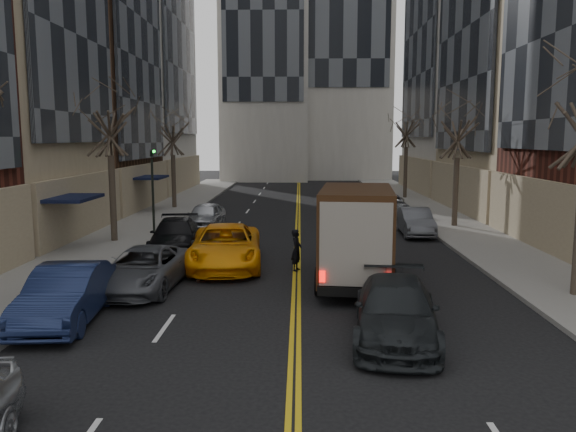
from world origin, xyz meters
The scene contains 18 objects.
sidewalk_left centered at (-9.00, 27.00, 0.07)m, with size 4.00×66.00×0.15m, color slate.
sidewalk_right centered at (9.00, 27.00, 0.07)m, with size 4.00×66.00×0.15m, color slate.
tree_lf_mid centered at (-8.80, 20.00, 6.60)m, with size 3.20×3.20×8.91m.
tree_lf_far centered at (-8.80, 33.00, 6.02)m, with size 3.20×3.20×8.12m.
tree_rt_mid centered at (8.80, 25.00, 6.17)m, with size 3.20×3.20×8.32m.
tree_rt_far centered at (8.80, 40.00, 6.74)m, with size 3.20×3.20×9.11m.
traffic_signal centered at (-7.39, 22.00, 2.82)m, with size 0.29×0.26×4.70m.
ups_truck centered at (2.05, 12.71, 1.70)m, with size 3.02×6.37×3.38m.
observer_sedan centered at (2.53, 7.33, 0.73)m, with size 2.69×5.23×1.45m.
taxi centered at (-2.80, 15.15, 0.82)m, with size 2.71×5.88×1.63m, color orange.
pedestrian centered at (-0.01, 14.59, 0.80)m, with size 0.58×0.38×1.60m, color black.
parked_lf_b centered at (-6.30, 8.44, 0.77)m, with size 1.64×4.70×1.55m, color #131D3D.
parked_lf_c centered at (-5.10, 11.84, 0.69)m, with size 2.29×4.97×1.38m, color #4C4E54.
parked_lf_d centered at (-5.41, 18.01, 0.73)m, with size 2.04×5.02×1.46m, color black.
parked_lf_e centered at (-5.10, 24.19, 0.74)m, with size 1.74×4.33×1.47m, color #B0B2B8.
parked_rt_a centered at (6.13, 22.64, 0.70)m, with size 1.49×4.27×1.41m, color #505258.
parked_rt_b centered at (5.89, 29.71, 0.69)m, with size 2.30×4.98×1.38m, color #A3A6AB.
parked_rt_c centered at (6.09, 34.15, 0.64)m, with size 1.80×4.43×1.28m, color black.
Camera 1 is at (0.10, -6.35, 5.03)m, focal length 35.00 mm.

